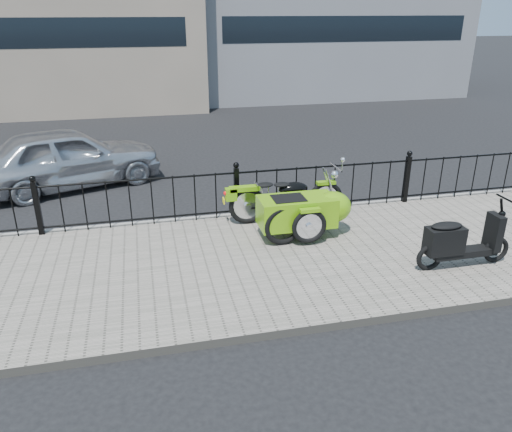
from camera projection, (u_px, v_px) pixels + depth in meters
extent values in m
plane|color=black|center=(252.00, 252.00, 8.40)|extent=(120.00, 120.00, 0.00)
cube|color=slate|center=(259.00, 262.00, 7.93)|extent=(30.00, 3.80, 0.12)
cube|color=gray|center=(236.00, 217.00, 9.67)|extent=(30.00, 0.10, 0.12)
cylinder|color=black|center=(236.00, 173.00, 9.18)|extent=(14.00, 0.04, 0.04)
cylinder|color=black|center=(237.00, 211.00, 9.47)|extent=(14.00, 0.04, 0.04)
cube|color=black|center=(38.00, 209.00, 8.60)|extent=(0.09, 0.09, 0.96)
sphere|color=black|center=(32.00, 179.00, 8.39)|extent=(0.11, 0.11, 0.11)
cube|color=black|center=(237.00, 193.00, 9.34)|extent=(0.09, 0.09, 0.96)
sphere|color=black|center=(236.00, 165.00, 9.13)|extent=(0.11, 0.11, 0.11)
cube|color=black|center=(406.00, 179.00, 10.07)|extent=(0.09, 0.09, 0.96)
sphere|color=black|center=(410.00, 153.00, 9.86)|extent=(0.11, 0.11, 0.11)
cube|color=black|center=(0.00, 33.00, 16.78)|extent=(12.50, 0.06, 1.00)
cube|color=black|center=(349.00, 29.00, 20.40)|extent=(10.50, 0.06, 1.00)
torus|color=black|center=(325.00, 199.00, 9.40)|extent=(0.69, 0.09, 0.69)
torus|color=black|center=(247.00, 206.00, 9.09)|extent=(0.69, 0.09, 0.69)
torus|color=black|center=(309.00, 227.00, 8.23)|extent=(0.60, 0.08, 0.60)
cube|color=gray|center=(287.00, 202.00, 9.24)|extent=(0.34, 0.22, 0.24)
cylinder|color=black|center=(287.00, 205.00, 9.26)|extent=(1.40, 0.04, 0.04)
ellipsoid|color=black|center=(293.00, 189.00, 9.17)|extent=(0.54, 0.29, 0.26)
cylinder|color=silver|center=(336.00, 167.00, 9.20)|extent=(0.03, 0.56, 0.03)
cylinder|color=silver|center=(329.00, 183.00, 9.29)|extent=(0.25, 0.04, 0.59)
sphere|color=silver|center=(335.00, 174.00, 9.25)|extent=(0.15, 0.15, 0.15)
cube|color=#67AA0E|center=(326.00, 183.00, 9.27)|extent=(0.36, 0.12, 0.06)
cube|color=#67AA0E|center=(245.00, 189.00, 8.95)|extent=(0.55, 0.16, 0.08)
ellipsoid|color=black|center=(282.00, 185.00, 9.08)|extent=(0.31, 0.22, 0.08)
ellipsoid|color=black|center=(265.00, 185.00, 9.01)|extent=(0.31, 0.22, 0.08)
sphere|color=red|center=(225.00, 193.00, 8.90)|extent=(0.07, 0.07, 0.07)
cube|color=yellow|center=(224.00, 201.00, 9.05)|extent=(0.02, 0.14, 0.10)
cube|color=#67AA0E|center=(297.00, 211.00, 8.51)|extent=(1.30, 0.62, 0.50)
ellipsoid|color=#67AA0E|center=(333.00, 207.00, 8.64)|extent=(0.65, 0.60, 0.54)
cube|color=black|center=(289.00, 199.00, 8.39)|extent=(0.55, 0.43, 0.06)
cube|color=#67AA0E|center=(310.00, 210.00, 8.12)|extent=(0.34, 0.11, 0.06)
torus|color=black|center=(496.00, 249.00, 7.74)|extent=(0.43, 0.07, 0.43)
torus|color=black|center=(429.00, 257.00, 7.50)|extent=(0.43, 0.07, 0.43)
cube|color=black|center=(463.00, 252.00, 7.62)|extent=(1.04, 0.23, 0.10)
cube|color=black|center=(444.00, 240.00, 7.45)|extent=(0.57, 0.27, 0.42)
ellipsoid|color=black|center=(447.00, 226.00, 7.36)|extent=(0.49, 0.24, 0.09)
cube|color=black|center=(494.00, 232.00, 7.60)|extent=(0.13, 0.31, 0.57)
cylinder|color=black|center=(502.00, 213.00, 7.50)|extent=(0.16, 0.04, 0.46)
cylinder|color=black|center=(507.00, 199.00, 7.43)|extent=(0.03, 0.46, 0.03)
torus|color=black|center=(284.00, 226.00, 8.26)|extent=(0.70, 0.16, 0.69)
imported|color=silver|center=(68.00, 157.00, 11.22)|extent=(4.36, 2.92, 1.38)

